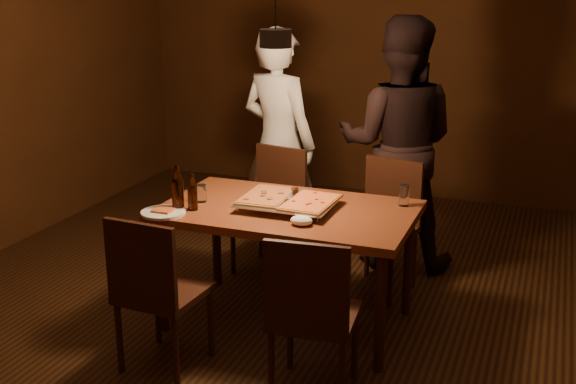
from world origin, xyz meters
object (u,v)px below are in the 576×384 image
(chair_far_right, at_px, (386,213))
(diner_dark, at_px, (398,144))
(chair_near_right, at_px, (311,304))
(dining_table, at_px, (288,220))
(pendant_lamp, at_px, (276,36))
(chair_near_left, at_px, (154,281))
(chair_far_left, at_px, (274,198))
(beer_bottle_a, at_px, (177,187))
(plate_slice, at_px, (163,212))
(beer_bottle_b, at_px, (192,192))
(diner_white, at_px, (279,143))
(pizza_tray, at_px, (289,204))

(chair_far_right, xyz_separation_m, diner_dark, (-0.04, 0.47, 0.38))
(chair_far_right, bearing_deg, chair_near_right, 102.61)
(chair_far_right, distance_m, chair_near_right, 1.49)
(dining_table, xyz_separation_m, pendant_lamp, (-0.05, -0.05, 1.08))
(chair_near_left, distance_m, pendant_lamp, 1.49)
(chair_far_left, relative_size, beer_bottle_a, 1.82)
(chair_near_right, height_order, plate_slice, chair_near_right)
(chair_near_left, height_order, beer_bottle_b, beer_bottle_b)
(chair_far_right, distance_m, diner_white, 1.06)
(dining_table, distance_m, beer_bottle_b, 0.59)
(chair_far_left, xyz_separation_m, pendant_lamp, (0.36, -0.84, 1.22))
(chair_far_right, bearing_deg, beer_bottle_a, 56.89)
(beer_bottle_b, distance_m, pendant_lamp, 1.03)
(chair_far_right, relative_size, pizza_tray, 0.92)
(chair_near_left, bearing_deg, pendant_lamp, 65.28)
(pizza_tray, bearing_deg, chair_far_left, 119.54)
(dining_table, relative_size, beer_bottle_a, 5.54)
(pizza_tray, xyz_separation_m, plate_slice, (-0.65, -0.36, -0.01))
(chair_near_left, bearing_deg, chair_far_left, 92.07)
(dining_table, distance_m, pendant_lamp, 1.09)
(chair_near_right, xyz_separation_m, pizza_tray, (-0.41, 0.77, 0.24))
(chair_far_right, bearing_deg, pendant_lamp, 71.52)
(beer_bottle_b, bearing_deg, plate_slice, -135.05)
(chair_far_left, height_order, chair_near_left, same)
(beer_bottle_b, relative_size, pendant_lamp, 0.20)
(plate_slice, bearing_deg, chair_far_left, 78.45)
(diner_white, relative_size, diner_dark, 0.95)
(plate_slice, relative_size, pendant_lamp, 0.24)
(chair_far_right, relative_size, beer_bottle_a, 1.87)
(chair_far_left, relative_size, pendant_lamp, 0.45)
(beer_bottle_b, bearing_deg, diner_white, 89.40)
(chair_near_left, bearing_deg, dining_table, 63.91)
(dining_table, distance_m, plate_slice, 0.74)
(beer_bottle_a, distance_m, plate_slice, 0.17)
(chair_near_left, xyz_separation_m, beer_bottle_a, (-0.14, 0.54, 0.35))
(beer_bottle_a, distance_m, beer_bottle_b, 0.09)
(diner_dark, distance_m, pendant_lamp, 1.57)
(dining_table, relative_size, chair_near_left, 3.09)
(beer_bottle_b, bearing_deg, chair_far_left, 84.05)
(dining_table, relative_size, beer_bottle_b, 6.72)
(chair_near_right, xyz_separation_m, beer_bottle_a, (-1.01, 0.51, 0.35))
(chair_far_right, height_order, beer_bottle_b, beer_bottle_b)
(chair_near_right, height_order, pendant_lamp, pendant_lamp)
(chair_near_right, bearing_deg, chair_far_left, 112.56)
(dining_table, height_order, chair_near_left, chair_near_left)
(chair_far_left, distance_m, beer_bottle_b, 1.07)
(chair_far_right, height_order, pizza_tray, chair_far_right)
(dining_table, xyz_separation_m, chair_far_right, (0.43, 0.73, -0.14))
(beer_bottle_b, height_order, diner_white, diner_white)
(chair_near_right, height_order, diner_white, diner_white)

